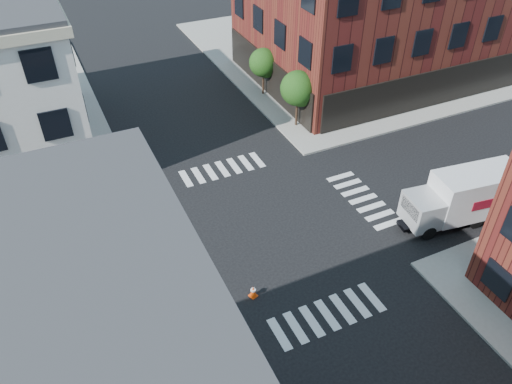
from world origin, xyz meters
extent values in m
plane|color=black|center=(0.00, 0.00, 0.00)|extent=(120.00, 120.00, 0.00)
cube|color=gray|center=(21.00, 21.00, 0.07)|extent=(30.00, 30.00, 0.15)
cube|color=#481312|center=(20.50, 16.00, 6.00)|extent=(25.00, 16.00, 12.00)
cylinder|color=black|center=(7.50, 10.00, 0.89)|extent=(0.18, 0.18, 1.47)
cylinder|color=black|center=(7.50, 10.00, 1.62)|extent=(0.12, 0.12, 1.47)
sphere|color=#11350E|center=(7.50, 10.00, 3.30)|extent=(2.69, 2.69, 2.69)
sphere|color=#11350E|center=(7.75, 9.90, 2.75)|extent=(1.85, 1.85, 1.85)
cylinder|color=black|center=(7.50, 16.00, 0.81)|extent=(0.18, 0.18, 1.33)
cylinder|color=black|center=(7.50, 16.00, 1.48)|extent=(0.12, 0.12, 1.33)
sphere|color=#11350E|center=(7.50, 16.00, 3.00)|extent=(2.43, 2.43, 2.43)
sphere|color=#11350E|center=(7.75, 15.90, 2.51)|extent=(1.67, 1.67, 1.67)
cylinder|color=black|center=(-6.80, -6.80, 2.30)|extent=(0.12, 0.12, 4.60)
cylinder|color=black|center=(-6.80, -6.80, 0.30)|extent=(0.28, 0.28, 0.30)
cube|color=#053819|center=(-6.25, -6.80, 3.15)|extent=(1.10, 0.03, 0.22)
cube|color=#053819|center=(-6.80, -6.25, 3.40)|extent=(0.03, 1.10, 0.22)
imported|color=black|center=(-6.45, -6.70, 3.90)|extent=(0.22, 0.18, 1.10)
imported|color=black|center=(-6.90, -6.45, 3.90)|extent=(0.18, 0.22, 1.10)
cube|color=silver|center=(11.83, -4.18, 1.92)|extent=(5.56, 2.96, 2.83)
cube|color=maroon|center=(11.67, -5.33, 1.92)|extent=(2.00, 0.30, 0.64)
cube|color=maroon|center=(11.98, -3.02, 1.92)|extent=(2.00, 0.30, 0.64)
cube|color=#A7A7A9|center=(8.38, -3.72, 1.42)|extent=(2.10, 2.41, 1.83)
cube|color=black|center=(7.52, -3.61, 1.74)|extent=(0.32, 1.73, 0.82)
cube|color=black|center=(10.74, -4.03, 0.46)|extent=(7.37, 1.86, 0.23)
cylinder|color=black|center=(8.25, -4.68, 0.46)|extent=(0.95, 0.44, 0.91)
cylinder|color=black|center=(8.50, -2.77, 0.46)|extent=(0.95, 0.44, 0.91)
cylinder|color=black|center=(11.52, -5.10, 0.46)|extent=(0.95, 0.44, 0.91)
cylinder|color=black|center=(11.77, -3.20, 0.46)|extent=(0.95, 0.44, 0.91)
cylinder|color=black|center=(13.69, -5.39, 0.46)|extent=(0.95, 0.44, 0.91)
cylinder|color=black|center=(13.94, -3.49, 0.46)|extent=(0.95, 0.44, 0.91)
cube|color=#EB450A|center=(-2.85, -4.30, 0.02)|extent=(0.48, 0.48, 0.04)
cone|color=#EB450A|center=(-2.85, -4.30, 0.35)|extent=(0.46, 0.46, 0.71)
cylinder|color=white|center=(-2.85, -4.30, 0.46)|extent=(0.27, 0.27, 0.08)
camera|label=1|loc=(-9.99, -19.91, 20.22)|focal=35.00mm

